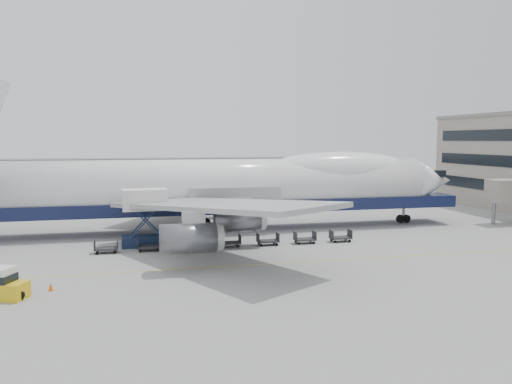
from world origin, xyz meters
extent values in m
plane|color=gray|center=(0.00, 0.00, 0.00)|extent=(260.00, 260.00, 0.00)
cube|color=gold|center=(0.00, -6.00, 0.01)|extent=(60.00, 0.15, 0.01)
cylinder|color=slate|center=(36.00, 8.00, 1.50)|extent=(0.50, 0.50, 3.00)
cube|color=slate|center=(-10.00, 70.00, 3.50)|extent=(110.00, 8.00, 7.00)
cylinder|color=white|center=(0.00, 12.00, 5.70)|extent=(52.00, 6.40, 6.40)
cube|color=#10173B|center=(1.00, 12.00, 3.14)|extent=(60.00, 5.76, 1.50)
cone|color=white|center=(29.00, 12.00, 5.70)|extent=(6.00, 6.40, 6.40)
ellipsoid|color=white|center=(15.60, 12.00, 7.46)|extent=(20.67, 5.78, 4.56)
cube|color=#9EA0A3|center=(-3.00, -2.28, 5.10)|extent=(20.35, 26.74, 2.26)
cube|color=#9EA0A3|center=(-3.00, 26.28, 5.10)|extent=(20.35, 26.74, 2.26)
cylinder|color=#595B60|center=(-6.00, 31.00, 2.90)|extent=(4.80, 2.60, 2.60)
cylinder|color=#595B60|center=(0.00, 22.00, 2.90)|extent=(4.80, 2.60, 2.60)
cylinder|color=#595B60|center=(0.00, 2.00, 2.90)|extent=(4.80, 2.60, 2.60)
cylinder|color=#595B60|center=(-6.00, -7.00, 2.90)|extent=(4.80, 2.60, 2.60)
cylinder|color=slate|center=(25.00, 12.00, 1.25)|extent=(0.36, 0.36, 2.50)
cylinder|color=black|center=(25.00, 12.00, 0.55)|extent=(1.10, 0.45, 1.10)
cylinder|color=slate|center=(-3.00, 9.00, 1.25)|extent=(0.36, 0.36, 2.50)
cylinder|color=black|center=(-3.00, 9.00, 0.55)|extent=(1.10, 0.45, 1.10)
cylinder|color=slate|center=(-3.00, 15.00, 1.25)|extent=(0.36, 0.36, 2.50)
cylinder|color=black|center=(-3.00, 15.00, 0.55)|extent=(1.10, 0.45, 1.10)
cube|color=#162343|center=(-9.46, 4.50, 0.55)|extent=(5.08, 2.55, 1.10)
cube|color=silver|center=(-9.46, 4.50, 5.00)|extent=(4.69, 2.74, 2.20)
cube|color=#162343|center=(-9.46, 3.40, 2.80)|extent=(3.58, 0.23, 3.95)
cube|color=#162343|center=(-9.46, 5.60, 2.80)|extent=(3.58, 0.23, 3.95)
cube|color=slate|center=(-9.46, 6.10, 5.00)|extent=(2.44, 1.27, 0.15)
cylinder|color=black|center=(-11.27, 3.50, 0.45)|extent=(0.90, 0.35, 0.90)
cylinder|color=black|center=(-11.27, 5.50, 0.45)|extent=(0.90, 0.35, 0.90)
cylinder|color=black|center=(-7.66, 3.50, 0.45)|extent=(0.90, 0.35, 0.90)
cylinder|color=black|center=(-7.66, 5.50, 0.45)|extent=(0.90, 0.35, 0.90)
cube|color=gold|center=(-19.47, -11.45, 0.61)|extent=(3.51, 2.72, 1.22)
cylinder|color=black|center=(-18.36, -12.17, 0.39)|extent=(0.78, 0.33, 0.78)
cylinder|color=black|center=(-18.36, -10.73, 0.39)|extent=(0.78, 0.33, 0.78)
cone|color=#DE590B|center=(-16.59, -10.13, 0.30)|extent=(0.38, 0.38, 0.60)
cube|color=#DE590B|center=(-16.59, -10.13, 0.02)|extent=(0.41, 0.41, 0.03)
cube|color=#2D2D30|center=(-13.37, 1.95, 0.45)|extent=(2.30, 1.35, 0.18)
cube|color=#2D2D30|center=(-14.47, 1.95, 0.85)|extent=(0.08, 1.35, 0.90)
cube|color=#2D2D30|center=(-12.27, 1.95, 0.85)|extent=(0.08, 1.35, 0.90)
cylinder|color=black|center=(-14.22, 1.40, 0.15)|extent=(0.30, 0.12, 0.30)
cylinder|color=black|center=(-14.22, 2.50, 0.15)|extent=(0.30, 0.12, 0.30)
cylinder|color=black|center=(-12.52, 1.40, 0.15)|extent=(0.30, 0.12, 0.30)
cylinder|color=black|center=(-12.52, 2.50, 0.15)|extent=(0.30, 0.12, 0.30)
cube|color=#2D2D30|center=(-9.20, 1.95, 0.45)|extent=(2.30, 1.35, 0.18)
cube|color=#2D2D30|center=(-10.30, 1.95, 0.85)|extent=(0.08, 1.35, 0.90)
cube|color=#2D2D30|center=(-8.10, 1.95, 0.85)|extent=(0.08, 1.35, 0.90)
cylinder|color=black|center=(-10.05, 1.40, 0.15)|extent=(0.30, 0.12, 0.30)
cylinder|color=black|center=(-10.05, 2.50, 0.15)|extent=(0.30, 0.12, 0.30)
cylinder|color=black|center=(-8.35, 1.40, 0.15)|extent=(0.30, 0.12, 0.30)
cylinder|color=black|center=(-8.35, 2.50, 0.15)|extent=(0.30, 0.12, 0.30)
cube|color=#2D2D30|center=(-5.03, 1.95, 0.45)|extent=(2.30, 1.35, 0.18)
cube|color=#2D2D30|center=(-6.13, 1.95, 0.85)|extent=(0.08, 1.35, 0.90)
cube|color=#2D2D30|center=(-3.93, 1.95, 0.85)|extent=(0.08, 1.35, 0.90)
cylinder|color=black|center=(-5.88, 1.40, 0.15)|extent=(0.30, 0.12, 0.30)
cylinder|color=black|center=(-5.88, 2.50, 0.15)|extent=(0.30, 0.12, 0.30)
cylinder|color=black|center=(-4.18, 1.40, 0.15)|extent=(0.30, 0.12, 0.30)
cylinder|color=black|center=(-4.18, 2.50, 0.15)|extent=(0.30, 0.12, 0.30)
cube|color=#2D2D30|center=(-0.85, 1.95, 0.45)|extent=(2.30, 1.35, 0.18)
cube|color=#2D2D30|center=(-1.95, 1.95, 0.85)|extent=(0.08, 1.35, 0.90)
cube|color=#2D2D30|center=(0.25, 1.95, 0.85)|extent=(0.08, 1.35, 0.90)
cylinder|color=black|center=(-1.70, 1.40, 0.15)|extent=(0.30, 0.12, 0.30)
cylinder|color=black|center=(-1.70, 2.50, 0.15)|extent=(0.30, 0.12, 0.30)
cylinder|color=black|center=(0.00, 1.40, 0.15)|extent=(0.30, 0.12, 0.30)
cylinder|color=black|center=(0.00, 2.50, 0.15)|extent=(0.30, 0.12, 0.30)
cube|color=#2D2D30|center=(3.32, 1.95, 0.45)|extent=(2.30, 1.35, 0.18)
cube|color=#2D2D30|center=(2.22, 1.95, 0.85)|extent=(0.08, 1.35, 0.90)
cube|color=#2D2D30|center=(4.42, 1.95, 0.85)|extent=(0.08, 1.35, 0.90)
cylinder|color=black|center=(2.47, 1.40, 0.15)|extent=(0.30, 0.12, 0.30)
cylinder|color=black|center=(2.47, 2.50, 0.15)|extent=(0.30, 0.12, 0.30)
cylinder|color=black|center=(4.17, 1.40, 0.15)|extent=(0.30, 0.12, 0.30)
cylinder|color=black|center=(4.17, 2.50, 0.15)|extent=(0.30, 0.12, 0.30)
cube|color=#2D2D30|center=(7.49, 1.95, 0.45)|extent=(2.30, 1.35, 0.18)
cube|color=#2D2D30|center=(6.39, 1.95, 0.85)|extent=(0.08, 1.35, 0.90)
cube|color=#2D2D30|center=(8.59, 1.95, 0.85)|extent=(0.08, 1.35, 0.90)
cylinder|color=black|center=(6.64, 1.40, 0.15)|extent=(0.30, 0.12, 0.30)
cylinder|color=black|center=(6.64, 2.50, 0.15)|extent=(0.30, 0.12, 0.30)
cylinder|color=black|center=(8.34, 1.40, 0.15)|extent=(0.30, 0.12, 0.30)
cylinder|color=black|center=(8.34, 2.50, 0.15)|extent=(0.30, 0.12, 0.30)
cube|color=#2D2D30|center=(11.67, 1.95, 0.45)|extent=(2.30, 1.35, 0.18)
cube|color=#2D2D30|center=(10.57, 1.95, 0.85)|extent=(0.08, 1.35, 0.90)
cube|color=#2D2D30|center=(12.77, 1.95, 0.85)|extent=(0.08, 1.35, 0.90)
cylinder|color=black|center=(10.82, 1.40, 0.15)|extent=(0.30, 0.12, 0.30)
cylinder|color=black|center=(10.82, 2.50, 0.15)|extent=(0.30, 0.12, 0.30)
cylinder|color=black|center=(12.52, 1.40, 0.15)|extent=(0.30, 0.12, 0.30)
cylinder|color=black|center=(12.52, 2.50, 0.15)|extent=(0.30, 0.12, 0.30)
camera|label=1|loc=(-9.70, -49.15, 11.30)|focal=35.00mm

